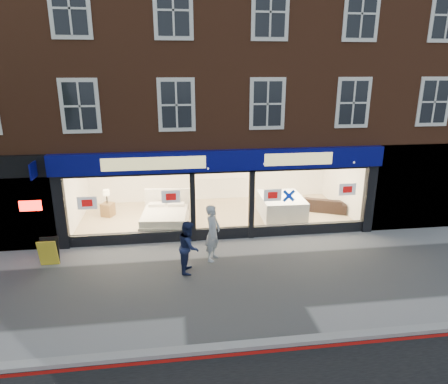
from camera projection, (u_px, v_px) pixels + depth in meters
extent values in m
plane|color=gray|center=(236.00, 281.00, 11.64)|extent=(120.00, 120.00, 0.00)
cube|color=#8C0A07|center=(259.00, 352.00, 8.71)|extent=(60.00, 0.10, 0.01)
cube|color=gray|center=(257.00, 344.00, 8.88)|extent=(60.00, 0.25, 0.12)
cube|color=tan|center=(216.00, 216.00, 16.59)|extent=(11.00, 4.50, 0.10)
cube|color=brown|center=(210.00, 50.00, 16.28)|extent=(19.00, 8.00, 6.70)
cube|color=#060963|center=(223.00, 160.00, 13.48)|extent=(11.40, 0.28, 0.70)
cube|color=black|center=(222.00, 233.00, 14.49)|extent=(11.00, 0.18, 0.40)
cube|color=black|center=(61.00, 212.00, 13.43)|extent=(0.35, 0.30, 2.60)
cube|color=black|center=(369.00, 198.00, 14.85)|extent=(0.35, 0.30, 2.60)
cube|color=white|center=(128.00, 205.00, 13.63)|extent=(4.20, 0.02, 2.10)
cube|color=white|center=(311.00, 197.00, 14.46)|extent=(4.20, 0.02, 2.10)
cube|color=white|center=(222.00, 207.00, 14.37)|extent=(1.80, 0.02, 2.10)
cube|color=silver|center=(210.00, 173.00, 18.35)|extent=(11.00, 0.20, 2.60)
cube|color=#FFEAC6|center=(215.00, 156.00, 15.83)|extent=(11.00, 4.50, 0.12)
cube|color=#FF140C|center=(30.00, 206.00, 13.13)|extent=(0.70, 0.04, 0.35)
cube|color=black|center=(417.00, 186.00, 15.14)|extent=(4.00, 0.40, 3.30)
cube|color=silver|center=(165.00, 223.00, 15.26)|extent=(1.91, 2.18, 0.35)
cube|color=silver|center=(165.00, 215.00, 15.17)|extent=(1.84, 2.09, 0.25)
cube|color=silver|center=(168.00, 203.00, 16.15)|extent=(1.80, 0.31, 1.21)
cube|color=silver|center=(157.00, 204.00, 15.80)|extent=(0.68, 0.39, 0.12)
cube|color=silver|center=(176.00, 204.00, 15.82)|extent=(0.68, 0.39, 0.12)
cube|color=brown|center=(108.00, 210.00, 16.38)|extent=(0.60, 0.60, 0.55)
cube|color=white|center=(281.00, 213.00, 16.42)|extent=(1.75, 2.18, 0.28)
cube|color=white|center=(281.00, 206.00, 16.33)|extent=(1.75, 2.18, 0.28)
cube|color=white|center=(282.00, 200.00, 16.25)|extent=(1.75, 2.18, 0.28)
imported|color=black|center=(323.00, 204.00, 17.01)|extent=(2.15, 1.55, 0.59)
cube|color=yellow|center=(49.00, 252.00, 12.47)|extent=(0.58, 0.37, 0.88)
imported|color=#ABAFB3|center=(213.00, 233.00, 12.69)|extent=(0.71, 0.80, 1.85)
imported|color=#171F42|center=(189.00, 247.00, 11.98)|extent=(0.72, 0.86, 1.62)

